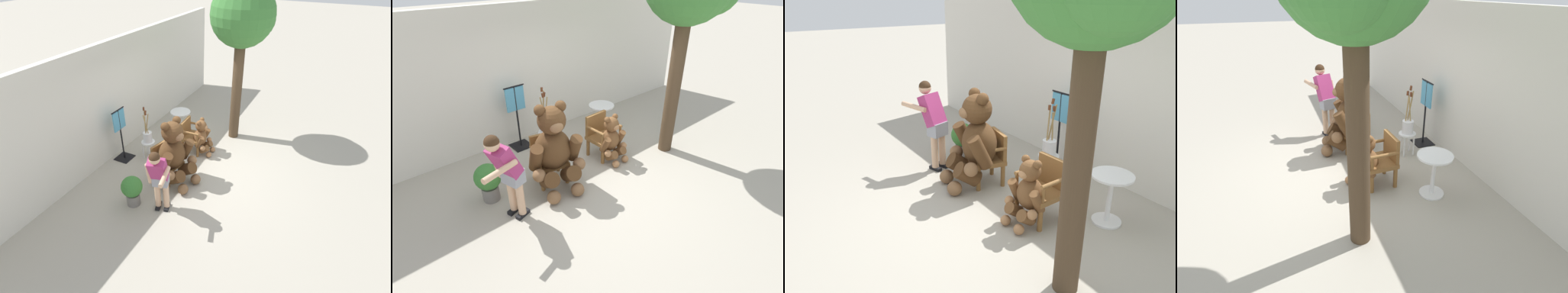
% 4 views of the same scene
% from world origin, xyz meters
% --- Properties ---
extents(ground_plane, '(60.00, 60.00, 0.00)m').
position_xyz_m(ground_plane, '(0.00, 0.00, 0.00)').
color(ground_plane, '#A8A091').
extents(back_wall, '(10.00, 0.16, 2.80)m').
position_xyz_m(back_wall, '(0.00, 2.40, 1.40)').
color(back_wall, silver).
rests_on(back_wall, ground).
extents(wooden_chair_left, '(0.66, 0.63, 0.86)m').
position_xyz_m(wooden_chair_left, '(-0.64, 0.64, 0.46)').
color(wooden_chair_left, brown).
rests_on(wooden_chair_left, ground).
extents(wooden_chair_right, '(0.58, 0.54, 0.86)m').
position_xyz_m(wooden_chair_right, '(0.65, 0.64, 0.46)').
color(wooden_chair_right, brown).
rests_on(wooden_chair_right, ground).
extents(teddy_bear_large, '(0.98, 0.98, 1.57)m').
position_xyz_m(teddy_bear_large, '(-0.67, 0.38, 0.77)').
color(teddy_bear_large, '#4C3019').
rests_on(teddy_bear_large, ground).
extents(teddy_bear_small, '(0.58, 0.55, 0.97)m').
position_xyz_m(teddy_bear_small, '(0.66, 0.35, 0.47)').
color(teddy_bear_small, brown).
rests_on(teddy_bear_small, ground).
extents(person_visitor, '(0.72, 0.62, 1.54)m').
position_xyz_m(person_visitor, '(-1.64, 0.17, 0.92)').
color(person_visitor, black).
rests_on(person_visitor, ground).
extents(white_stool, '(0.34, 0.34, 0.46)m').
position_xyz_m(white_stool, '(-0.13, 1.47, 0.36)').
color(white_stool, white).
rests_on(white_stool, ground).
extents(brush_bucket, '(0.22, 0.22, 0.94)m').
position_xyz_m(brush_bucket, '(-0.13, 1.47, 0.64)').
color(brush_bucket, white).
rests_on(brush_bucket, white_stool).
extents(round_side_table, '(0.56, 0.56, 0.72)m').
position_xyz_m(round_side_table, '(1.24, 1.29, 0.45)').
color(round_side_table, white).
rests_on(round_side_table, ground).
extents(potted_plant, '(0.44, 0.44, 0.68)m').
position_xyz_m(potted_plant, '(-1.71, 0.80, 0.40)').
color(potted_plant, slate).
rests_on(potted_plant, ground).
extents(clothing_display_stand, '(0.44, 0.40, 1.36)m').
position_xyz_m(clothing_display_stand, '(-0.46, 2.01, 0.72)').
color(clothing_display_stand, black).
rests_on(clothing_display_stand, ground).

